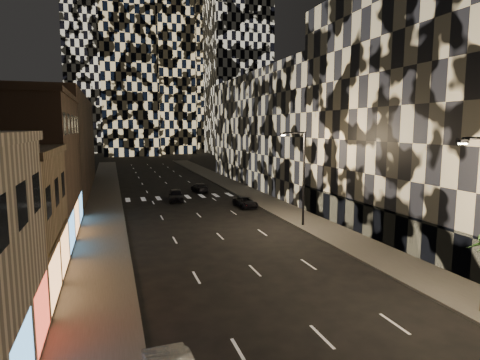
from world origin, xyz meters
TOP-DOWN VIEW (x-y plane):
  - sidewalk_left at (-10.00, 50.00)m, footprint 4.00×120.00m
  - sidewalk_right at (10.00, 50.00)m, footprint 4.00×120.00m
  - curb_left at (-7.90, 50.00)m, footprint 0.20×120.00m
  - curb_right at (7.90, 50.00)m, footprint 0.20×120.00m
  - retail_brown at (-17.00, 33.50)m, footprint 10.00×15.00m
  - retail_filler_left at (-17.00, 60.00)m, footprint 10.00×40.00m
  - midrise_right at (20.00, 24.50)m, footprint 16.00×25.00m
  - midrise_base at (12.30, 24.50)m, footprint 0.60×25.00m
  - midrise_filler_right at (20.00, 57.00)m, footprint 16.00×40.00m
  - tower_right_mid at (35.00, 135.00)m, footprint 20.00×20.00m
  - tower_center_low at (-2.00, 140.00)m, footprint 18.00×18.00m
  - streetlight_far at (8.35, 30.00)m, footprint 2.55×0.25m
  - car_dark_midlane at (-1.01, 47.21)m, footprint 2.36×4.78m
  - car_dark_oncoming at (3.50, 53.56)m, footprint 2.00×4.68m
  - car_dark_rightlane at (6.28, 40.54)m, footprint 2.18×4.43m

SIDE VIEW (x-z plane):
  - sidewalk_left at x=-10.00m, z-range 0.00..0.15m
  - sidewalk_right at x=10.00m, z-range 0.00..0.15m
  - curb_left at x=-7.90m, z-range 0.00..0.15m
  - curb_right at x=7.90m, z-range 0.00..0.15m
  - car_dark_rightlane at x=6.28m, z-range 0.00..1.21m
  - car_dark_oncoming at x=3.50m, z-range 0.00..1.35m
  - car_dark_midlane at x=-1.01m, z-range 0.00..1.57m
  - midrise_base at x=12.30m, z-range 0.00..3.00m
  - streetlight_far at x=8.35m, z-range 0.85..9.85m
  - retail_brown at x=-17.00m, z-range 0.00..12.00m
  - retail_filler_left at x=-17.00m, z-range 0.00..14.00m
  - midrise_filler_right at x=20.00m, z-range 0.00..18.00m
  - midrise_right at x=20.00m, z-range 0.00..22.00m
  - tower_center_low at x=-2.00m, z-range 0.00..95.00m
  - tower_right_mid at x=35.00m, z-range 0.00..100.00m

